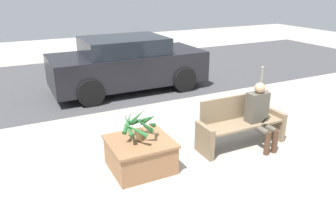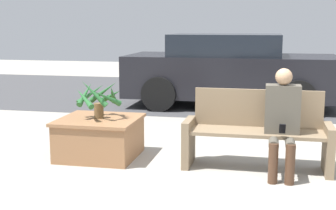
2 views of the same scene
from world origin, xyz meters
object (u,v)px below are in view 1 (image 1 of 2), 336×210
at_px(person_seated, 260,113).
at_px(planter_box, 140,153).
at_px(bench, 240,123).
at_px(potted_plant, 139,124).
at_px(bollard_post, 262,78).
at_px(parked_car, 127,64).

xyz_separation_m(person_seated, planter_box, (-2.26, 0.22, -0.39)).
distance_m(bench, person_seated, 0.41).
bearing_deg(person_seated, planter_box, 174.47).
distance_m(bench, potted_plant, 2.02).
bearing_deg(potted_plant, person_seated, -5.75).
bearing_deg(person_seated, bollard_post, 47.37).
bearing_deg(parked_car, potted_plant, -107.57).
xyz_separation_m(person_seated, bollard_post, (2.32, 2.52, -0.28)).
distance_m(bench, bollard_post, 3.49).
height_order(person_seated, bollard_post, person_seated).
bearing_deg(bollard_post, person_seated, -132.63).
bearing_deg(bollard_post, potted_plant, -153.44).
relative_size(bench, parked_car, 0.40).
distance_m(person_seated, bollard_post, 3.44).
distance_m(bench, planter_box, 1.99).
distance_m(planter_box, potted_plant, 0.51).
bearing_deg(planter_box, bench, -0.84).
relative_size(potted_plant, bollard_post, 0.86).
bearing_deg(bench, person_seated, -34.14).
bearing_deg(planter_box, bollard_post, 26.65).
bearing_deg(bench, bollard_post, 41.86).
distance_m(potted_plant, parked_car, 4.34).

